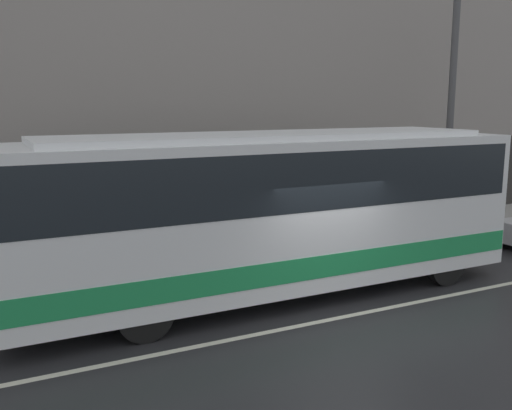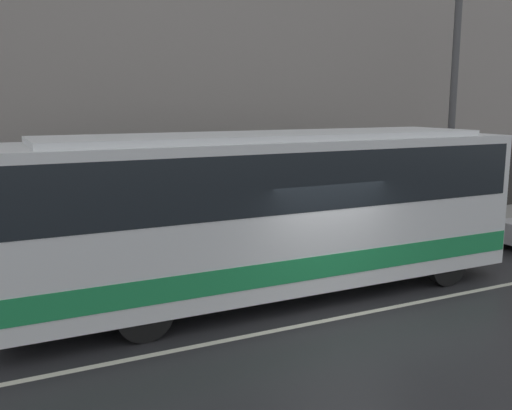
# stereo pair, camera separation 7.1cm
# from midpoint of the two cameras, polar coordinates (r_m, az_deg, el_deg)

# --- Properties ---
(ground_plane) EXTENTS (60.00, 60.00, 0.00)m
(ground_plane) POSITION_cam_midpoint_polar(r_m,az_deg,el_deg) (11.19, 8.77, -11.06)
(ground_plane) COLOR #262628
(sidewalk) EXTENTS (60.00, 2.53, 0.16)m
(sidewalk) POSITION_cam_midpoint_polar(r_m,az_deg,el_deg) (15.55, -2.42, -4.52)
(sidewalk) COLOR #A09E99
(sidewalk) RESTS_ON ground_plane
(building_facade) EXTENTS (60.00, 0.35, 13.09)m
(building_facade) POSITION_cam_midpoint_polar(r_m,az_deg,el_deg) (16.49, -4.68, 18.20)
(building_facade) COLOR gray
(building_facade) RESTS_ON ground_plane
(lane_stripe) EXTENTS (54.00, 0.14, 0.01)m
(lane_stripe) POSITION_cam_midpoint_polar(r_m,az_deg,el_deg) (11.19, 8.77, -11.04)
(lane_stripe) COLOR beige
(lane_stripe) RESTS_ON ground_plane
(transit_bus) EXTENTS (10.89, 2.53, 3.43)m
(transit_bus) POSITION_cam_midpoint_polar(r_m,az_deg,el_deg) (11.77, 1.78, -0.08)
(transit_bus) COLOR white
(transit_bus) RESTS_ON ground_plane
(utility_pole_near) EXTENTS (0.21, 0.21, 7.08)m
(utility_pole_near) POSITION_cam_midpoint_polar(r_m,az_deg,el_deg) (18.32, 19.13, 8.64)
(utility_pole_near) COLOR #4C4C4F
(utility_pole_near) RESTS_ON sidewalk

